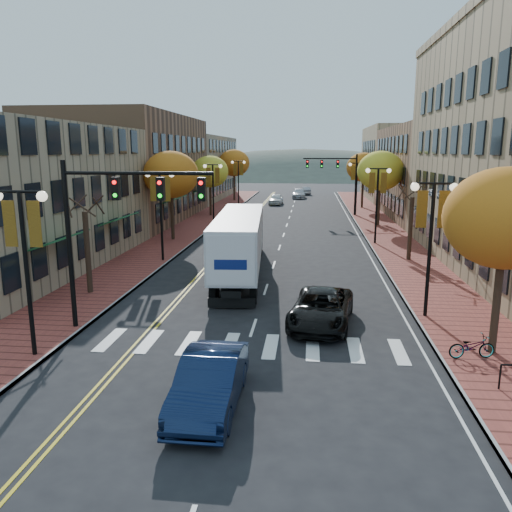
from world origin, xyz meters
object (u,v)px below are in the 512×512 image
(semi_truck, at_px, (241,238))
(black_suv, at_px, (321,308))
(navy_sedan, at_px, (210,382))
(bicycle, at_px, (472,347))

(semi_truck, height_order, black_suv, semi_truck)
(navy_sedan, relative_size, bicycle, 2.93)
(navy_sedan, distance_m, black_suv, 8.18)
(semi_truck, distance_m, navy_sedan, 16.23)
(bicycle, bearing_deg, semi_truck, 30.11)
(navy_sedan, xyz_separation_m, black_suv, (3.36, 7.46, -0.05))
(navy_sedan, relative_size, black_suv, 0.90)
(black_suv, relative_size, bicycle, 3.24)
(bicycle, bearing_deg, navy_sedan, 106.23)
(semi_truck, bearing_deg, bicycle, -54.80)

